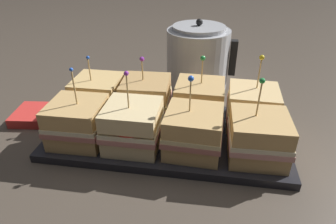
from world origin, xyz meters
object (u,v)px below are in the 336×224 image
at_px(sandwich_front_far_right, 258,137).
at_px(kettle_steel, 198,57).
at_px(sandwich_back_far_right, 252,107).
at_px(napkin_stack, 36,115).
at_px(sandwich_front_far_left, 78,122).
at_px(sandwich_back_center_right, 199,102).
at_px(sandwich_back_center_left, 146,98).
at_px(serving_platter, 168,134).
at_px(sandwich_back_far_left, 99,95).
at_px(sandwich_front_center_left, 133,126).
at_px(sandwich_front_center_right, 193,132).

xyz_separation_m(sandwich_front_far_right, kettle_steel, (-0.15, 0.37, 0.03)).
relative_size(sandwich_back_far_right, napkin_stack, 1.52).
relative_size(sandwich_front_far_left, sandwich_back_center_right, 1.05).
bearing_deg(sandwich_front_far_right, sandwich_back_center_left, 153.80).
height_order(kettle_steel, napkin_stack, kettle_steel).
bearing_deg(serving_platter, sandwich_back_far_left, 161.37).
distance_m(sandwich_front_center_left, sandwich_front_far_right, 0.26).
height_order(sandwich_front_center_right, sandwich_back_center_right, sandwich_front_center_right).
bearing_deg(serving_platter, sandwich_front_far_left, -160.91).
xyz_separation_m(sandwich_front_center_right, sandwich_back_center_right, (0.00, 0.13, 0.00)).
height_order(sandwich_front_far_right, sandwich_back_center_left, sandwich_front_far_right).
bearing_deg(sandwich_front_far_left, sandwich_front_center_right, 0.30).
distance_m(sandwich_front_center_left, napkin_stack, 0.31).
bearing_deg(napkin_stack, sandwich_front_center_left, -18.04).
xyz_separation_m(serving_platter, sandwich_front_far_right, (0.19, -0.06, 0.06)).
bearing_deg(sandwich_back_far_right, sandwich_back_far_left, 179.59).
bearing_deg(sandwich_front_center_left, kettle_steel, 73.43).
bearing_deg(sandwich_front_far_right, serving_platter, 161.68).
distance_m(sandwich_back_far_right, napkin_stack, 0.55).
bearing_deg(sandwich_back_far_left, sandwich_front_center_right, -26.82).
distance_m(sandwich_front_far_left, sandwich_front_center_right, 0.25).
distance_m(sandwich_back_center_right, napkin_stack, 0.43).
bearing_deg(sandwich_back_far_left, sandwich_back_center_left, -0.20).
bearing_deg(sandwich_front_far_left, kettle_steel, 57.68).
distance_m(sandwich_front_far_right, sandwich_back_center_right, 0.18).
bearing_deg(serving_platter, sandwich_back_center_right, 44.18).
distance_m(sandwich_front_center_left, kettle_steel, 0.39).
xyz_separation_m(sandwich_front_center_left, sandwich_front_far_right, (0.26, 0.00, -0.00)).
height_order(sandwich_front_center_left, sandwich_front_far_right, sandwich_front_center_left).
bearing_deg(sandwich_back_center_right, sandwich_back_far_right, -1.87).
relative_size(sandwich_front_far_left, sandwich_back_far_left, 1.12).
bearing_deg(sandwich_back_far_right, sandwich_front_far_right, -89.32).
bearing_deg(serving_platter, sandwich_front_far_right, -18.32).
xyz_separation_m(sandwich_front_far_right, sandwich_back_center_left, (-0.26, 0.13, 0.00)).
bearing_deg(sandwich_front_center_right, sandwich_front_far_left, -179.70).
bearing_deg(kettle_steel, serving_platter, -98.44).
height_order(sandwich_front_center_right, sandwich_back_far_right, sandwich_back_far_right).
bearing_deg(napkin_stack, serving_platter, -4.51).
distance_m(serving_platter, sandwich_front_center_left, 0.11).
distance_m(sandwich_front_far_left, sandwich_back_center_left, 0.18).
relative_size(serving_platter, sandwich_back_center_right, 3.30).
distance_m(kettle_steel, napkin_stack, 0.49).
xyz_separation_m(serving_platter, sandwich_back_far_right, (0.19, 0.06, 0.06)).
height_order(serving_platter, sandwich_back_center_left, sandwich_back_center_left).
height_order(serving_platter, sandwich_back_far_left, sandwich_back_far_left).
relative_size(sandwich_back_center_left, sandwich_back_center_right, 0.94).
bearing_deg(kettle_steel, sandwich_front_far_right, -67.98).
relative_size(sandwich_front_center_right, kettle_steel, 0.79).
bearing_deg(sandwich_back_center_right, sandwich_back_center_left, -179.23).
relative_size(sandwich_front_center_right, sandwich_back_center_left, 1.08).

